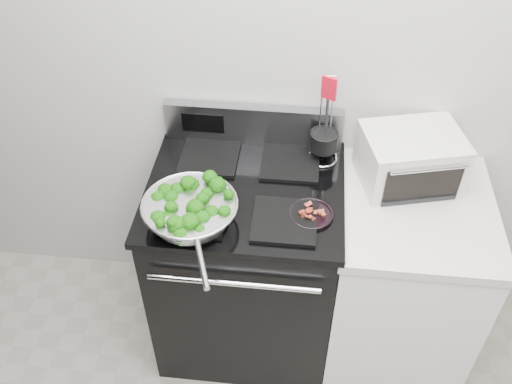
# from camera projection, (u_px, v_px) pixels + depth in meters

# --- Properties ---
(back_wall) EXTENTS (4.00, 0.02, 2.70)m
(back_wall) POSITION_uv_depth(u_px,v_px,m) (331.00, 59.00, 2.22)
(back_wall) COLOR #B6B3AD
(back_wall) RESTS_ON ground
(gas_range) EXTENTS (0.79, 0.69, 1.13)m
(gas_range) POSITION_uv_depth(u_px,v_px,m) (246.00, 263.00, 2.58)
(gas_range) COLOR black
(gas_range) RESTS_ON floor
(counter) EXTENTS (0.62, 0.68, 0.92)m
(counter) POSITION_uv_depth(u_px,v_px,m) (398.00, 280.00, 2.54)
(counter) COLOR white
(counter) RESTS_ON floor
(skillet) EXTENTS (0.36, 0.55, 0.08)m
(skillet) POSITION_uv_depth(u_px,v_px,m) (190.00, 210.00, 2.10)
(skillet) COLOR silver
(skillet) RESTS_ON gas_range
(broccoli_pile) EXTENTS (0.28, 0.28, 0.10)m
(broccoli_pile) POSITION_uv_depth(u_px,v_px,m) (190.00, 206.00, 2.08)
(broccoli_pile) COLOR #093104
(broccoli_pile) RESTS_ON skillet
(bacon_plate) EXTENTS (0.17, 0.17, 0.04)m
(bacon_plate) POSITION_uv_depth(u_px,v_px,m) (311.00, 212.00, 2.14)
(bacon_plate) COLOR black
(bacon_plate) RESTS_ON gas_range
(utensil_holder) EXTENTS (0.13, 0.13, 0.41)m
(utensil_holder) POSITION_uv_depth(u_px,v_px,m) (323.00, 145.00, 2.35)
(utensil_holder) COLOR silver
(utensil_holder) RESTS_ON gas_range
(toaster_oven) EXTENTS (0.44, 0.38, 0.22)m
(toaster_oven) POSITION_uv_depth(u_px,v_px,m) (410.00, 158.00, 2.28)
(toaster_oven) COLOR beige
(toaster_oven) RESTS_ON counter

